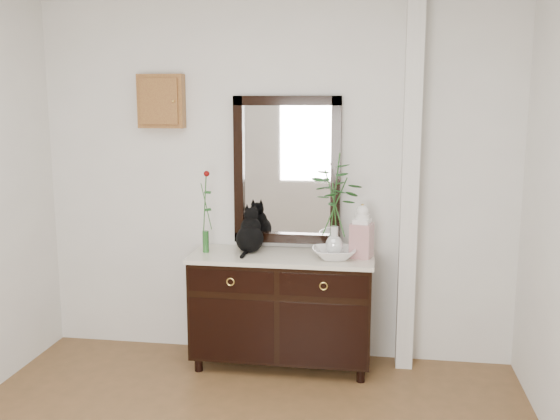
% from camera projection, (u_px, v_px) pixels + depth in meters
% --- Properties ---
extents(wall_back, '(3.60, 0.04, 2.70)m').
position_uv_depth(wall_back, '(274.00, 182.00, 4.69)').
color(wall_back, silver).
rests_on(wall_back, ground).
extents(pilaster, '(0.12, 0.20, 2.70)m').
position_uv_depth(pilaster, '(410.00, 186.00, 4.47)').
color(pilaster, silver).
rests_on(pilaster, ground).
extents(sideboard, '(1.33, 0.52, 0.82)m').
position_uv_depth(sideboard, '(282.00, 305.00, 4.59)').
color(sideboard, black).
rests_on(sideboard, ground).
extents(wall_mirror, '(0.80, 0.06, 1.10)m').
position_uv_depth(wall_mirror, '(287.00, 171.00, 4.65)').
color(wall_mirror, black).
rests_on(wall_mirror, wall_back).
extents(key_cabinet, '(0.35, 0.10, 0.40)m').
position_uv_depth(key_cabinet, '(161.00, 101.00, 4.68)').
color(key_cabinet, brown).
rests_on(key_cabinet, wall_back).
extents(cat, '(0.23, 0.29, 0.33)m').
position_uv_depth(cat, '(250.00, 230.00, 4.59)').
color(cat, black).
rests_on(cat, sideboard).
extents(lotus_bowl, '(0.36, 0.36, 0.08)m').
position_uv_depth(lotus_bowl, '(334.00, 253.00, 4.42)').
color(lotus_bowl, white).
rests_on(lotus_bowl, sideboard).
extents(vase_branches, '(0.36, 0.36, 0.74)m').
position_uv_depth(vase_branches, '(335.00, 204.00, 4.36)').
color(vase_branches, silver).
rests_on(vase_branches, lotus_bowl).
extents(bud_vase_rose, '(0.10, 0.10, 0.62)m').
position_uv_depth(bud_vase_rose, '(205.00, 211.00, 4.55)').
color(bud_vase_rose, '#255D25').
rests_on(bud_vase_rose, sideboard).
extents(ginger_jar, '(0.18, 0.18, 0.39)m').
position_uv_depth(ginger_jar, '(362.00, 230.00, 4.43)').
color(ginger_jar, silver).
rests_on(ginger_jar, sideboard).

